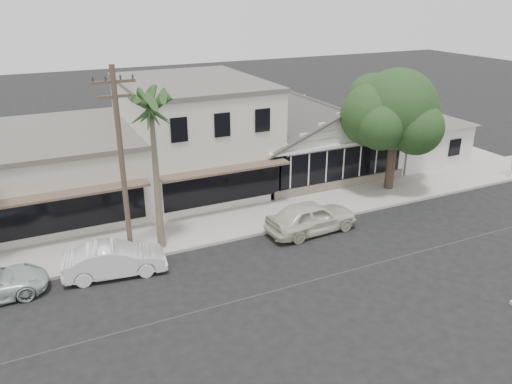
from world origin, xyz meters
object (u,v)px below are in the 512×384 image
utility_pole (122,163)px  car_1 (115,260)px  car_0 (312,217)px  shade_tree (393,111)px

utility_pole → car_1: utility_pole is taller
utility_pole → car_0: (9.16, -1.03, -3.95)m
utility_pole → shade_tree: utility_pole is taller
car_0 → car_1: car_0 is taller
utility_pole → car_1: size_ratio=2.02×
utility_pole → shade_tree: 16.78m
car_1 → utility_pole: bearing=-35.8°
utility_pole → shade_tree: bearing=7.5°
car_0 → car_1: bearing=86.4°
car_0 → car_1: 10.09m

